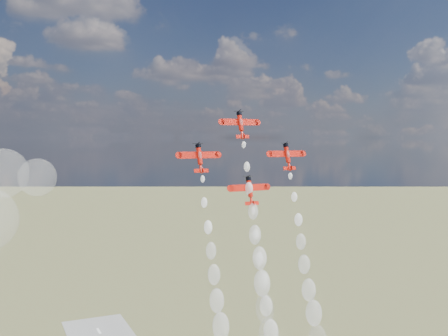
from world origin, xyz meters
The scene contains 5 objects.
plane_lead centered at (14.70, 3.74, 96.92)m, with size 10.63×4.45×7.37m.
plane_left centered at (1.96, 0.98, 88.44)m, with size 10.63×4.45×7.37m.
plane_right centered at (27.44, 0.98, 88.44)m, with size 10.63×4.45×7.37m.
plane_slot centered at (14.70, -1.79, 79.96)m, with size 10.63×4.45×7.37m.
smoke_trail_lead centered at (14.62, -11.03, 51.16)m, with size 5.71×19.37×54.17m.
Camera 1 is at (-45.82, -120.96, 93.36)m, focal length 42.00 mm.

